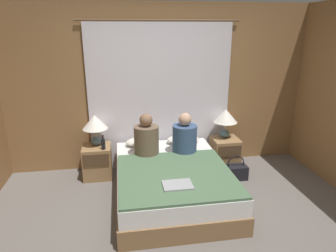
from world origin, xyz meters
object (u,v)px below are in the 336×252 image
Objects in this scene: person_left_in_bed at (146,138)px; nightstand_right at (225,153)px; nightstand_left at (97,161)px; pillow_right at (183,139)px; pillow_left at (142,142)px; beer_bottle_on_left_stand at (103,144)px; person_right_in_bed at (185,137)px; lamp_left at (95,124)px; lamp_right at (226,117)px; laptop_on_bed at (177,185)px; bed at (172,181)px; handbag_on_floor at (235,172)px.

nightstand_right is at bearing 13.67° from person_left_in_bed.
pillow_right is (1.31, 0.04, 0.25)m from nightstand_left.
pillow_left is 0.59m from beer_bottle_on_left_stand.
beer_bottle_on_left_stand reaches higher than pillow_right.
person_right_in_bed is (0.57, -0.35, 0.17)m from pillow_left.
lamp_left reaches higher than nightstand_left.
person_left_in_bed is (-1.27, -0.31, 0.44)m from nightstand_right.
nightstand_right is at bearing -1.89° from pillow_left.
lamp_right is at bearing 90.00° from nightstand_right.
laptop_on_bed is at bearing -106.63° from person_right_in_bed.
nightstand_right is 1.33m from pillow_left.
lamp_right is (0.99, 0.80, 0.59)m from bed.
beer_bottle_on_left_stand is (0.11, -0.20, -0.24)m from lamp_left.
person_left_in_bed is 0.64m from beer_bottle_on_left_stand.
lamp_right is 1.23× the size of handbag_on_floor.
lamp_left is 1.00× the size of lamp_right.
lamp_right is at bearing 1.33° from pillow_left.
pillow_left is 0.86× the size of person_right_in_bed.
bed is 1.41m from lamp_left.
nightstand_left is 1.33m from pillow_right.
handbag_on_floor is (0.70, -0.45, -0.38)m from pillow_right.
bed is at bearing -162.34° from handbag_on_floor.
lamp_left is at bearing 162.99° from person_right_in_bed.
lamp_left reaches higher than pillow_right.
pillow_left is 0.70m from person_right_in_bed.
beer_bottle_on_left_stand is at bearing -176.21° from nightstand_right.
lamp_right reaches higher than nightstand_left.
nightstand_right is 1.05× the size of lamp_right.
bed is 3.31× the size of person_right_in_bed.
nightstand_left is 2.26× the size of beer_bottle_on_left_stand.
person_left_in_bed is 1.03m from laptop_on_bed.
bed is 3.84× the size of pillow_left.
pillow_right is at bearing 176.37° from nightstand_right.
pillow_right reaches higher than nightstand_left.
nightstand_right is 0.57m from lamp_right.
lamp_left is (-0.99, 0.80, 0.59)m from bed.
pillow_left is at bearing 161.24° from handbag_on_floor.
person_left_in_bed is at bearing -163.26° from lamp_right.
nightstand_left is at bearing 143.67° from bed.
lamp_left is 1.98m from lamp_right.
nightstand_left is at bearing -178.11° from pillow_right.
pillow_right reaches higher than handbag_on_floor.
person_right_in_bed is at bearing 172.60° from handbag_on_floor.
beer_bottle_on_left_stand is (-1.19, -0.17, 0.07)m from pillow_right.
lamp_left is 0.75m from pillow_left.
lamp_left is at bearing 125.08° from laptop_on_bed.
laptop_on_bed is (0.25, -0.98, -0.20)m from person_left_in_bed.
handbag_on_floor is (2.00, -0.48, -0.70)m from lamp_left.
bed is 3.21× the size of person_left_in_bed.
beer_bottle_on_left_stand is at bearing 171.49° from handbag_on_floor.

